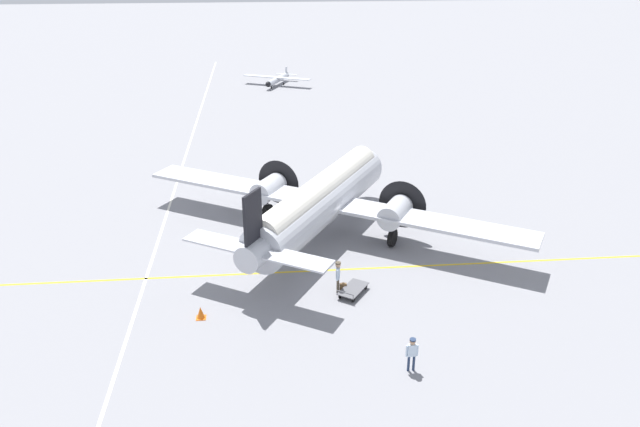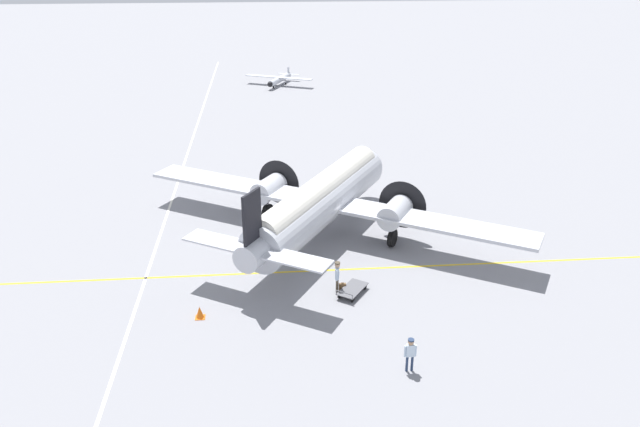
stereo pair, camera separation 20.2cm
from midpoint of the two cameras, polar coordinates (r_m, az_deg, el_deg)
The scene contains 10 objects.
ground_plane at distance 38.77m, azimuth -0.15°, elevation -2.31°, with size 300.00×300.00×0.00m, color gray.
apron_line_eastwest at distance 35.23m, azimuth 0.44°, elevation -5.21°, with size 120.00×0.16×0.01m.
apron_line_northsouth at distance 39.26m, azimuth -14.84°, elevation -2.83°, with size 0.16×120.00×0.01m.
airliner_main at distance 38.08m, azimuth 0.14°, elevation 1.41°, with size 23.13×17.55×5.91m.
crew_foreground at distance 27.52m, azimuth 8.20°, elevation -12.32°, with size 0.56×0.28×1.64m.
passenger_boarding at distance 32.68m, azimuth 1.48°, elevation -5.50°, with size 0.35×0.59×1.77m.
suitcase_near_door at distance 33.25m, azimuth 1.95°, elevation -6.73°, with size 0.37×0.15×0.47m.
baggage_cart at distance 32.97m, azimuth 2.85°, elevation -6.93°, with size 1.90×2.13×0.56m.
light_aircraft_distant at distance 79.85m, azimuth -4.01°, elevation 12.15°, with size 8.37×6.51×1.74m.
traffic_cone at distance 31.56m, azimuth -11.04°, elevation -8.90°, with size 0.48×0.48×0.63m.
Camera 1 is at (-3.20, -34.57, 17.27)m, focal length 35.00 mm.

